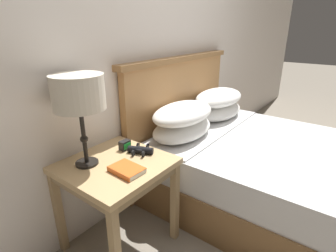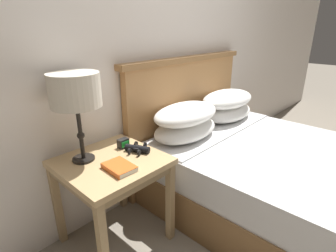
{
  "view_description": "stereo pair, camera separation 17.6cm",
  "coord_description": "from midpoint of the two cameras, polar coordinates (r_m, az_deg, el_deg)",
  "views": [
    {
      "loc": [
        -1.53,
        -0.4,
        1.35
      ],
      "look_at": [
        -0.18,
        0.62,
        0.7
      ],
      "focal_mm": 28.0,
      "sensor_mm": 36.0,
      "label": 1
    },
    {
      "loc": [
        -1.42,
        -0.53,
        1.35
      ],
      "look_at": [
        -0.18,
        0.62,
        0.7
      ],
      "focal_mm": 28.0,
      "sensor_mm": 36.0,
      "label": 2
    }
  ],
  "objects": [
    {
      "name": "binoculars_pair",
      "position": [
        1.66,
        -9.04,
        -5.22
      ],
      "size": [
        0.16,
        0.16,
        0.05
      ],
      "color": "black",
      "rests_on": "nightstand"
    },
    {
      "name": "wall_back",
      "position": [
        2.06,
        -7.72,
        19.37
      ],
      "size": [
        8.0,
        0.06,
        2.6
      ],
      "color": "silver",
      "rests_on": "ground_plane"
    },
    {
      "name": "table_lamp",
      "position": [
        1.48,
        -22.21,
        6.39
      ],
      "size": [
        0.28,
        0.28,
        0.52
      ],
      "color": "black",
      "rests_on": "nightstand"
    },
    {
      "name": "alarm_clock",
      "position": [
        1.72,
        -12.29,
        -4.15
      ],
      "size": [
        0.07,
        0.05,
        0.06
      ],
      "color": "black",
      "rests_on": "nightstand"
    },
    {
      "name": "bed",
      "position": [
        2.17,
        19.83,
        -9.01
      ],
      "size": [
        1.48,
        2.05,
        1.11
      ],
      "color": "brown",
      "rests_on": "ground_plane"
    },
    {
      "name": "ground_plane",
      "position": [
        2.05,
        15.69,
        -21.17
      ],
      "size": [
        20.0,
        20.0,
        0.0
      ],
      "primitive_type": "plane",
      "color": "gray",
      "rests_on": "ground"
    },
    {
      "name": "nightstand",
      "position": [
        1.63,
        -14.45,
        -10.17
      ],
      "size": [
        0.58,
        0.58,
        0.6
      ],
      "color": "tan",
      "rests_on": "ground_plane"
    },
    {
      "name": "book_on_nightstand",
      "position": [
        1.47,
        -12.48,
        -9.37
      ],
      "size": [
        0.14,
        0.19,
        0.03
      ],
      "color": "silver",
      "rests_on": "nightstand"
    }
  ]
}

